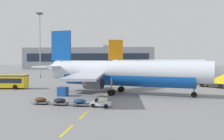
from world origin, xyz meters
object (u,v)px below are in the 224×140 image
Objects in this scene: fuel_service_truck at (215,80)px; apron_light_mast_near at (40,37)px; apron_shuttle_bus at (0,81)px; baggage_train at (70,102)px; airliner_foreground at (124,73)px; uld_cargo_container at (63,91)px; airliner_mid_left at (158,67)px.

fuel_service_truck is 0.30× the size of apron_light_mast_near.
baggage_train is (21.11, -18.19, -1.22)m from apron_shuttle_bus.
airliner_foreground is 24.07m from fuel_service_truck.
airliner_foreground reaches higher than uld_cargo_container.
apron_shuttle_bus reaches higher than uld_cargo_container.
apron_shuttle_bus is at bearing -81.52° from apron_light_mast_near.
apron_light_mast_near reaches higher than baggage_train.
apron_light_mast_near reaches higher than uld_cargo_container.
uld_cargo_container reaches higher than baggage_train.
apron_light_mast_near is at bearing 117.06° from uld_cargo_container.
apron_light_mast_near is at bearing 153.35° from fuel_service_truck.
airliner_foreground reaches higher than fuel_service_truck.
baggage_train is 0.52× the size of apron_light_mast_near.
apron_shuttle_bus reaches higher than baggage_train.
apron_light_mast_near is at bearing 129.35° from airliner_foreground.
airliner_foreground is 36.04m from airliner_mid_left.
baggage_train is 9.73m from uld_cargo_container.
apron_light_mast_near is (-52.48, 26.33, 12.60)m from fuel_service_truck.
baggage_train is at bearing -63.54° from apron_light_mast_near.
airliner_foreground is at bearing 62.92° from baggage_train.
airliner_foreground is 1.00× the size of airliner_mid_left.
airliner_mid_left is (7.99, 35.14, 0.05)m from airliner_foreground.
airliner_mid_left is at bearing 39.84° from apron_shuttle_bus.
airliner_mid_left is at bearing 77.19° from airliner_foreground.
apron_light_mast_near is (-40.79, 4.86, 10.25)m from airliner_mid_left.
airliner_mid_left is 2.95× the size of baggage_train.
fuel_service_truck is (47.33, 8.25, -0.10)m from apron_shuttle_bus.
airliner_mid_left is 50.19m from baggage_train.
airliner_mid_left is at bearing 64.76° from uld_cargo_container.
uld_cargo_container is at bearing 113.42° from baggage_train.
uld_cargo_container is (-18.39, -39.00, -3.20)m from airliner_mid_left.
airliner_mid_left reaches higher than uld_cargo_container.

